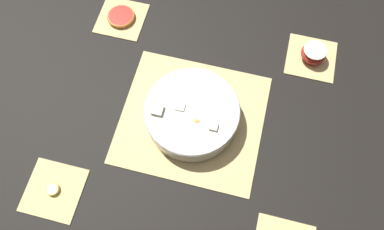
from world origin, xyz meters
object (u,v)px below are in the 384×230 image
at_px(apple_half, 314,53).
at_px(banana_coin_single, 53,189).
at_px(grapefruit_slice, 121,16).
at_px(fruit_salad_bowl, 192,113).

height_order(apple_half, banana_coin_single, apple_half).
relative_size(apple_half, grapefruit_slice, 0.84).
bearing_deg(grapefruit_slice, fruit_salad_bowl, 136.99).
xyz_separation_m(apple_half, banana_coin_single, (0.62, 0.58, -0.02)).
bearing_deg(fruit_salad_bowl, banana_coin_single, 43.15).
xyz_separation_m(banana_coin_single, grapefruit_slice, (-0.00, -0.58, 0.00)).
xyz_separation_m(fruit_salad_bowl, apple_half, (-0.31, -0.29, -0.02)).
xyz_separation_m(apple_half, grapefruit_slice, (0.62, 0.00, -0.02)).
distance_m(fruit_salad_bowl, banana_coin_single, 0.43).
height_order(banana_coin_single, grapefruit_slice, grapefruit_slice).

